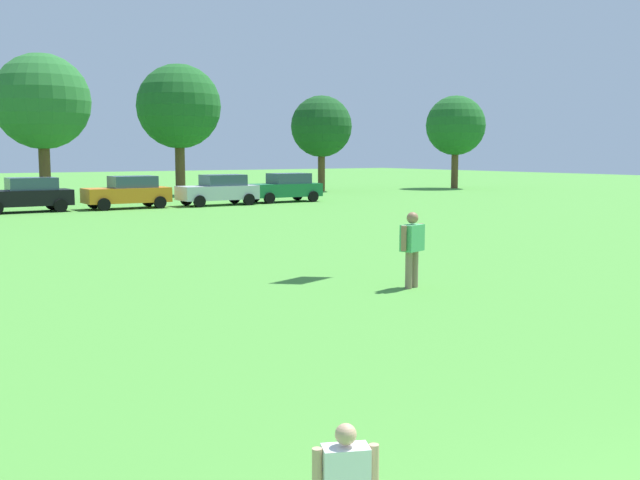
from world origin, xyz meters
name	(u,v)px	position (x,y,z in m)	size (l,w,h in m)	color
ground_plane	(7,226)	(0.00, 30.00, 0.00)	(160.00, 160.00, 0.00)	#4C9338
child_kite_flyer	(346,480)	(-2.46, 2.68, 0.60)	(0.45, 0.30, 1.01)	#4C4C51
adult_bystander	(412,243)	(4.83, 10.77, 0.97)	(0.75, 0.45, 1.64)	#8C7259
parked_car_black_1	(27,195)	(2.07, 36.66, 0.86)	(4.30, 2.02, 1.68)	black
parked_car_orange_2	(128,192)	(7.01, 36.33, 0.86)	(4.30, 2.02, 1.68)	orange
parked_car_silver_3	(219,190)	(11.97, 35.94, 0.86)	(4.30, 2.02, 1.68)	silver
parked_car_green_4	(285,187)	(16.43, 36.39, 0.86)	(4.30, 2.02, 1.68)	#196B38
tree_center_left	(42,102)	(4.52, 43.74, 5.79)	(5.50, 5.50, 8.57)	brown
tree_center_right	(179,107)	(13.86, 46.17, 5.93)	(5.64, 5.64, 8.78)	brown
tree_right	(321,127)	(24.91, 45.65, 4.80)	(4.56, 4.56, 7.11)	brown
tree_far_right	(456,126)	(36.37, 43.51, 5.02)	(4.77, 4.77, 7.44)	brown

